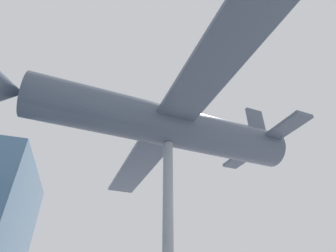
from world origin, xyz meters
name	(u,v)px	position (x,y,z in m)	size (l,w,h in m)	color
support_pylon_central	(168,228)	(0.00, 0.00, 3.81)	(0.45, 0.45, 7.62)	#999EA3
suspended_airplane	(163,125)	(-0.03, 0.27, 8.63)	(20.21, 14.66, 3.59)	#4C5666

